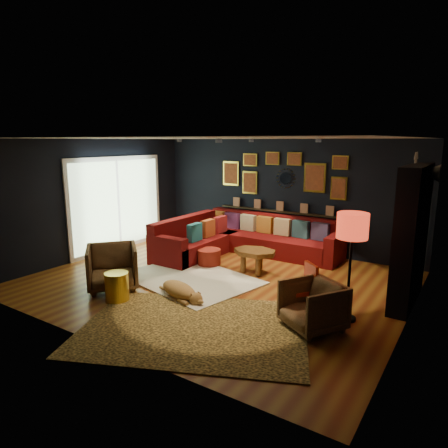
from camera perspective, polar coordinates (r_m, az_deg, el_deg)
The scene contains 20 objects.
floor at distance 7.49m, azimuth -1.09°, elevation -8.17°, with size 6.50×6.50×0.00m, color #945B1E.
room_walls at distance 7.10m, azimuth -1.14°, elevation 4.00°, with size 6.50×6.50×6.50m.
sectional at distance 9.17m, azimuth 2.09°, elevation -2.30°, with size 3.41×2.69×0.86m.
ledge at distance 9.51m, azimuth 8.01°, elevation 1.80°, with size 3.20×0.12×0.04m, color black.
gallery_wall at distance 9.44m, azimuth 8.19°, elevation 7.15°, with size 3.15×0.04×1.02m.
sunburst_mirror at distance 9.40m, azimuth 8.81°, elevation 6.46°, with size 0.47×0.16×0.47m.
fireplace at distance 6.94m, azimuth 25.09°, elevation -2.12°, with size 0.31×1.60×2.20m.
deer_head at distance 7.27m, azimuth 26.75°, elevation 6.57°, with size 0.50×0.28×0.45m.
sliding_door at distance 9.74m, azimuth -14.92°, elevation 2.82°, with size 0.06×2.80×2.20m.
ceiling_spots at distance 7.71m, azimuth 2.25°, elevation 11.83°, with size 3.30×2.50×0.06m.
shag_rug at distance 7.59m, azimuth -4.85°, elevation -7.80°, with size 2.41×1.75×0.03m, color white.
leopard_rug at distance 5.76m, azimuth -4.34°, elevation -14.52°, with size 3.08×2.20×0.02m, color gold.
coffee_table at distance 7.84m, azimuth 4.40°, elevation -4.33°, with size 0.90×0.69×0.44m.
pouf at distance 8.33m, azimuth -2.14°, elevation -4.70°, with size 0.48×0.48×0.31m, color maroon.
armchair_left at distance 7.27m, azimuth -15.69°, elevation -5.68°, with size 0.83×0.78×0.86m, color #AD7543.
armchair_right at distance 5.71m, azimuth 12.57°, elevation -11.04°, with size 0.72×0.67×0.74m, color #AD7543.
gold_stool at distance 6.77m, azimuth -15.04°, elevation -8.67°, with size 0.38×0.38×0.48m, color gold.
orange_chair at distance 6.11m, azimuth 11.52°, elevation -8.55°, with size 0.52×0.52×0.78m.
floor_lamp at distance 5.83m, azimuth 17.85°, elevation -0.93°, with size 0.44×0.44×1.58m.
dog at distance 6.70m, azimuth -6.49°, elevation -8.92°, with size 1.11×0.55×0.35m, color tan, non-canonical shape.
Camera 1 is at (3.97, -5.81, 2.56)m, focal length 32.00 mm.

